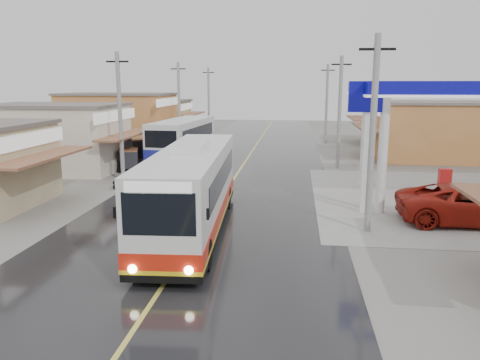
# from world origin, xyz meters

# --- Properties ---
(ground) EXTENTS (120.00, 120.00, 0.00)m
(ground) POSITION_xyz_m (0.00, 0.00, 0.00)
(ground) COLOR slate
(ground) RESTS_ON ground
(road) EXTENTS (12.00, 90.00, 0.02)m
(road) POSITION_xyz_m (0.00, 15.00, 0.01)
(road) COLOR black
(road) RESTS_ON ground
(centre_line) EXTENTS (0.15, 90.00, 0.01)m
(centre_line) POSITION_xyz_m (0.00, 15.00, 0.02)
(centre_line) COLOR #D8CC4C
(centre_line) RESTS_ON road
(shopfronts_left) EXTENTS (11.00, 44.00, 5.20)m
(shopfronts_left) POSITION_xyz_m (-13.00, 18.00, 0.00)
(shopfronts_left) COLOR tan
(shopfronts_left) RESTS_ON ground
(shopfronts_right) EXTENTS (11.00, 44.00, 4.80)m
(shopfronts_right) POSITION_xyz_m (15.00, 12.00, 0.00)
(shopfronts_right) COLOR beige
(shopfronts_right) RESTS_ON ground
(utility_poles_left) EXTENTS (1.60, 50.00, 8.00)m
(utility_poles_left) POSITION_xyz_m (-7.00, 16.00, 0.00)
(utility_poles_left) COLOR gray
(utility_poles_left) RESTS_ON ground
(utility_poles_right) EXTENTS (1.60, 36.00, 8.00)m
(utility_poles_right) POSITION_xyz_m (7.00, 15.00, 0.00)
(utility_poles_right) COLOR gray
(utility_poles_right) RESTS_ON ground
(coach_bus) EXTENTS (3.33, 12.08, 3.73)m
(coach_bus) POSITION_xyz_m (-0.25, -0.82, 1.80)
(coach_bus) COLOR silver
(coach_bus) RESTS_ON road
(second_bus) EXTENTS (3.41, 10.04, 3.28)m
(second_bus) POSITION_xyz_m (-4.95, 16.85, 1.76)
(second_bus) COLOR silver
(second_bus) RESTS_ON road
(jeepney) EXTENTS (6.29, 2.94, 1.74)m
(jeepney) POSITION_xyz_m (11.67, 1.71, 0.87)
(jeepney) COLOR maroon
(jeepney) RESTS_ON ground
(cyclist) EXTENTS (1.20, 1.92, 1.96)m
(cyclist) POSITION_xyz_m (-3.65, 3.71, 0.64)
(cyclist) COLOR black
(cyclist) RESTS_ON ground
(tricycle_near) EXTENTS (1.88, 2.17, 1.55)m
(tricycle_near) POSITION_xyz_m (-7.77, 12.27, 0.89)
(tricycle_near) COLOR #26262D
(tricycle_near) RESTS_ON ground
(tricycle_far) EXTENTS (1.86, 2.37, 1.81)m
(tricycle_far) POSITION_xyz_m (-8.29, 16.41, 1.03)
(tricycle_far) COLOR #26262D
(tricycle_far) RESTS_ON ground
(tyre_stack) EXTENTS (0.94, 0.94, 0.48)m
(tyre_stack) POSITION_xyz_m (-6.27, 6.66, 0.24)
(tyre_stack) COLOR black
(tyre_stack) RESTS_ON ground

